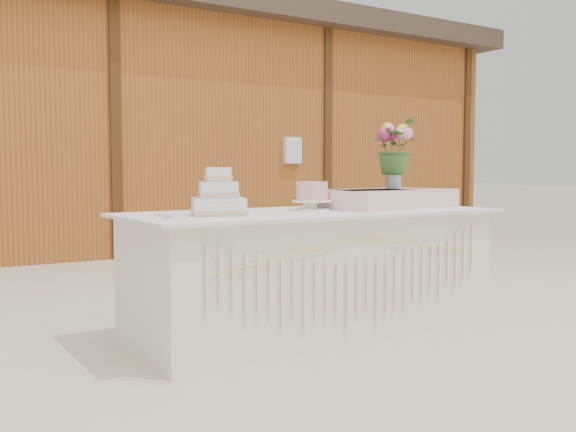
{
  "coord_description": "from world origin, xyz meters",
  "views": [
    {
      "loc": [
        -2.3,
        -3.31,
        1.02
      ],
      "look_at": [
        0.0,
        0.3,
        0.72
      ],
      "focal_mm": 40.0,
      "sensor_mm": 36.0,
      "label": 1
    }
  ],
  "objects": [
    {
      "name": "ground",
      "position": [
        0.0,
        0.0,
        0.0
      ],
      "size": [
        80.0,
        80.0,
        0.0
      ],
      "primitive_type": "plane",
      "color": "beige",
      "rests_on": "ground"
    },
    {
      "name": "barn",
      "position": [
        -0.01,
        5.99,
        1.68
      ],
      "size": [
        12.6,
        4.6,
        3.3
      ],
      "color": "#93551E",
      "rests_on": "ground"
    },
    {
      "name": "cake_table",
      "position": [
        0.0,
        -0.0,
        0.39
      ],
      "size": [
        2.4,
        1.0,
        0.77
      ],
      "color": "white",
      "rests_on": "ground"
    },
    {
      "name": "wedding_cake",
      "position": [
        -0.68,
        -0.02,
        0.86
      ],
      "size": [
        0.39,
        0.39,
        0.27
      ],
      "rotation": [
        0.0,
        0.0,
        -0.36
      ],
      "color": "white",
      "rests_on": "cake_table"
    },
    {
      "name": "pink_cake_stand",
      "position": [
        0.02,
        0.05,
        0.87
      ],
      "size": [
        0.26,
        0.26,
        0.18
      ],
      "color": "white",
      "rests_on": "cake_table"
    },
    {
      "name": "satin_runner",
      "position": [
        0.63,
        0.06,
        0.83
      ],
      "size": [
        1.07,
        0.73,
        0.12
      ],
      "primitive_type": "cube",
      "rotation": [
        0.0,
        0.0,
        0.17
      ],
      "color": "beige",
      "rests_on": "cake_table"
    },
    {
      "name": "flower_vase",
      "position": [
        0.75,
        0.1,
        0.97
      ],
      "size": [
        0.11,
        0.11,
        0.15
      ],
      "primitive_type": "cylinder",
      "color": "#B5B5BA",
      "rests_on": "satin_runner"
    },
    {
      "name": "bouquet",
      "position": [
        0.75,
        0.1,
        1.24
      ],
      "size": [
        0.43,
        0.4,
        0.39
      ],
      "primitive_type": "imported",
      "rotation": [
        0.0,
        0.0,
        0.34
      ],
      "color": "#3C6629",
      "rests_on": "flower_vase"
    },
    {
      "name": "loose_flowers",
      "position": [
        -0.98,
        0.0,
        0.78
      ],
      "size": [
        0.19,
        0.31,
        0.02
      ],
      "primitive_type": null,
      "rotation": [
        0.0,
        0.0,
        0.25
      ],
      "color": "pink",
      "rests_on": "cake_table"
    }
  ]
}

